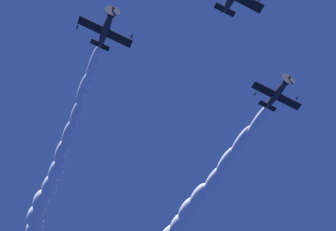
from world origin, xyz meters
The scene contains 4 objects.
airplane_left_wingman centered at (-19.46, -14.91, 65.00)m, with size 8.95×8.13×3.05m.
airplane_right_wingman centered at (11.30, -10.91, 66.37)m, with size 9.01×8.13×3.00m.
smoke_trail_left_wingman centered at (-15.00, -60.48, 66.63)m, with size 8.93×64.39×5.11m.
smoke_trail_right_wingman centered at (15.78, -56.46, 67.96)m, with size 8.97×63.98×5.24m.
Camera 1 is at (13.45, 32.76, 2.12)m, focal length 51.96 mm.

